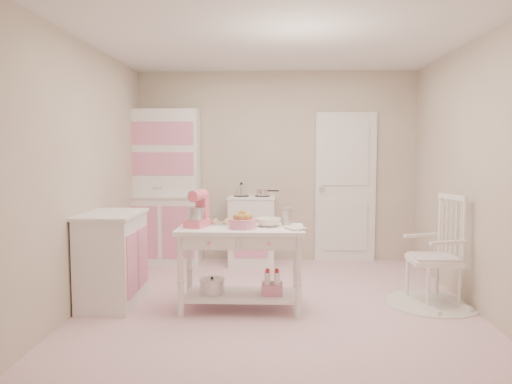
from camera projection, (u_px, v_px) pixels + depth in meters
room_shell at (277, 139)px, 4.96m from camera, size 3.84×3.84×2.62m
door at (345, 187)px, 6.84m from camera, size 0.82×0.05×2.04m
hutch at (163, 186)px, 6.72m from camera, size 1.06×0.50×2.08m
stove at (252, 230)px, 6.67m from camera, size 0.62×0.57×0.92m
base_cabinet at (112, 259)px, 4.94m from camera, size 0.54×0.84×0.92m
lace_rug at (432, 303)px, 4.99m from camera, size 0.92×0.92×0.01m
rocking_chair at (434, 250)px, 4.94m from camera, size 0.69×0.84×1.10m
work_table at (241, 269)px, 4.79m from camera, size 1.20×0.60×0.80m
stand_mixer at (197, 209)px, 4.77m from camera, size 0.28×0.33×0.34m
cookie_tray at (227, 224)px, 4.94m from camera, size 0.34×0.24×0.02m
bread_basket at (243, 223)px, 4.70m from camera, size 0.25×0.25×0.09m
mixing_bowl at (268, 222)px, 4.82m from camera, size 0.25×0.25×0.08m
metal_pitcher at (287, 216)px, 4.89m from camera, size 0.10×0.10×0.17m
recipe_book at (288, 229)px, 4.62m from camera, size 0.23×0.25×0.02m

